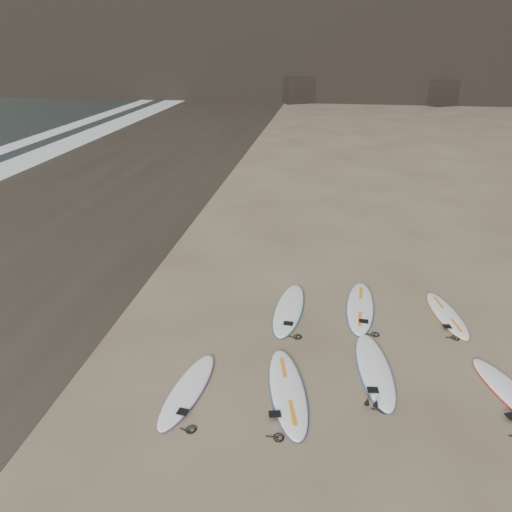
{
  "coord_description": "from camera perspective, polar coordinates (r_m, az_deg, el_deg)",
  "views": [
    {
      "loc": [
        -2.15,
        -8.35,
        6.32
      ],
      "look_at": [
        -3.74,
        2.37,
        1.5
      ],
      "focal_mm": 35.0,
      "sensor_mm": 36.0,
      "label": 1
    }
  ],
  "objects": [
    {
      "name": "surfboard_0",
      "position": [
        10.06,
        -7.81,
        -14.87
      ],
      "size": [
        0.89,
        2.42,
        0.09
      ],
      "primitive_type": "ellipsoid",
      "rotation": [
        0.0,
        0.0,
        -0.14
      ],
      "color": "white",
      "rests_on": "ground"
    },
    {
      "name": "surfboard_1",
      "position": [
        9.97,
        3.64,
        -15.07
      ],
      "size": [
        1.23,
        2.76,
        0.1
      ],
      "primitive_type": "ellipsoid",
      "rotation": [
        0.0,
        0.0,
        0.22
      ],
      "color": "white",
      "rests_on": "ground"
    },
    {
      "name": "surfboard_7",
      "position": [
        13.17,
        20.98,
        -6.27
      ],
      "size": [
        0.97,
        2.33,
        0.08
      ],
      "primitive_type": "ellipsoid",
      "rotation": [
        0.0,
        0.0,
        0.19
      ],
      "color": "white",
      "rests_on": "ground"
    },
    {
      "name": "wet_sand",
      "position": [
        22.23,
        -21.3,
        5.8
      ],
      "size": [
        12.0,
        200.0,
        0.01
      ],
      "primitive_type": "cube",
      "color": "#383026",
      "rests_on": "ground"
    },
    {
      "name": "surfboard_5",
      "position": [
        12.56,
        3.79,
        -6.05
      ],
      "size": [
        0.82,
        2.73,
        0.1
      ],
      "primitive_type": "ellipsoid",
      "rotation": [
        0.0,
        0.0,
        -0.06
      ],
      "color": "white",
      "rests_on": "ground"
    },
    {
      "name": "surfboard_2",
      "position": [
        10.76,
        13.42,
        -12.45
      ],
      "size": [
        0.94,
        2.68,
        0.09
      ],
      "primitive_type": "ellipsoid",
      "rotation": [
        0.0,
        0.0,
        0.12
      ],
      "color": "white",
      "rests_on": "ground"
    },
    {
      "name": "surfboard_6",
      "position": [
        12.89,
        11.83,
        -5.71
      ],
      "size": [
        0.8,
        2.73,
        0.1
      ],
      "primitive_type": "ellipsoid",
      "rotation": [
        0.0,
        0.0,
        -0.06
      ],
      "color": "white",
      "rests_on": "ground"
    },
    {
      "name": "ground",
      "position": [
        10.69,
        18.85,
        -13.79
      ],
      "size": [
        240.0,
        240.0,
        0.0
      ],
      "primitive_type": "plane",
      "color": "#897559",
      "rests_on": "ground"
    }
  ]
}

